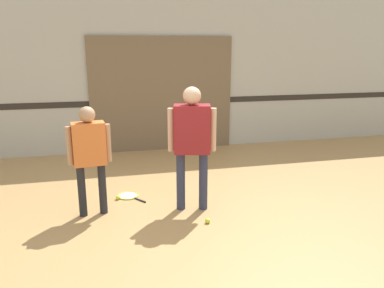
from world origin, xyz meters
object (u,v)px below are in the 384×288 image
object	(u,v)px
tennis_ball_near_instructor	(208,221)
racket_spare_on_floor	(129,196)
person_instructor	(192,136)
person_student_left	(89,149)
tennis_ball_by_spare_racket	(118,198)

from	to	relation	value
tennis_ball_near_instructor	racket_spare_on_floor	bearing A→B (deg)	129.21
person_instructor	person_student_left	size ratio (longest dim) A/B	1.16
person_student_left	tennis_ball_by_spare_racket	size ratio (longest dim) A/B	21.69
tennis_ball_near_instructor	tennis_ball_by_spare_racket	bearing A→B (deg)	136.21
tennis_ball_by_spare_racket	tennis_ball_near_instructor	bearing A→B (deg)	-43.79
person_instructor	tennis_ball_near_instructor	bearing A→B (deg)	-66.38
racket_spare_on_floor	tennis_ball_near_instructor	bearing A→B (deg)	3.10
person_student_left	racket_spare_on_floor	distance (m)	1.12
person_instructor	racket_spare_on_floor	xyz separation A→B (m)	(-0.81, 0.63, -1.01)
person_instructor	person_student_left	world-z (taller)	person_instructor
tennis_ball_near_instructor	tennis_ball_by_spare_racket	size ratio (longest dim) A/B	1.00
racket_spare_on_floor	tennis_ball_near_instructor	xyz separation A→B (m)	(0.90, -1.10, 0.02)
person_instructor	tennis_ball_by_spare_racket	xyz separation A→B (m)	(-0.97, 0.55, -0.99)
racket_spare_on_floor	person_instructor	bearing A→B (deg)	16.03
racket_spare_on_floor	tennis_ball_by_spare_racket	bearing A→B (deg)	-99.06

